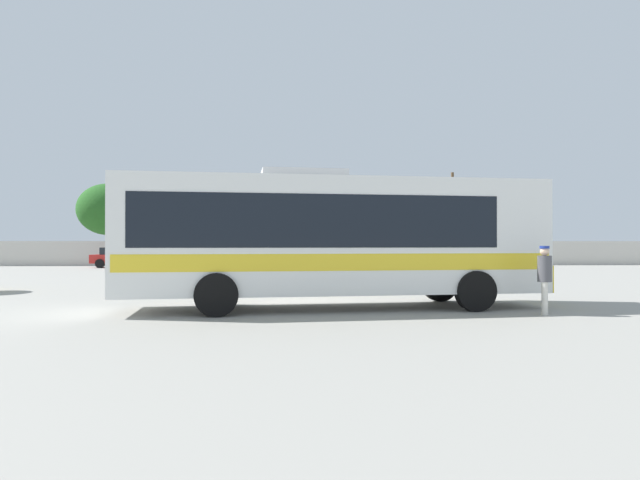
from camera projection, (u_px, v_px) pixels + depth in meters
name	position (u px, v px, depth m)	size (l,w,h in m)	color
ground_plane	(290.00, 281.00, 25.36)	(300.00, 300.00, 0.00)	gray
perimeter_wall	(293.00, 253.00, 43.32)	(80.00, 0.30, 1.94)	beige
coach_bus_white_yellow	(329.00, 235.00, 14.49)	(11.37, 3.81, 3.65)	white
attendant_by_bus_door	(545.00, 275.00, 13.19)	(0.44, 0.44, 1.67)	silver
parked_car_leftmost_red	(121.00, 257.00, 39.57)	(4.06, 2.05, 1.46)	red
parked_car_second_grey	(199.00, 257.00, 39.77)	(4.21, 2.27, 1.47)	slate
parked_car_third_white	(283.00, 256.00, 40.30)	(4.16, 2.09, 1.50)	silver
utility_pole_near	(453.00, 216.00, 45.98)	(1.79, 0.46, 7.79)	#4C3823
roadside_tree_left	(108.00, 209.00, 49.00)	(5.47, 5.47, 7.17)	brown
roadside_tree_midleft	(208.00, 215.00, 49.21)	(5.04, 5.04, 6.49)	brown
roadside_tree_midright	(326.00, 211.00, 48.28)	(4.74, 4.74, 6.70)	brown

